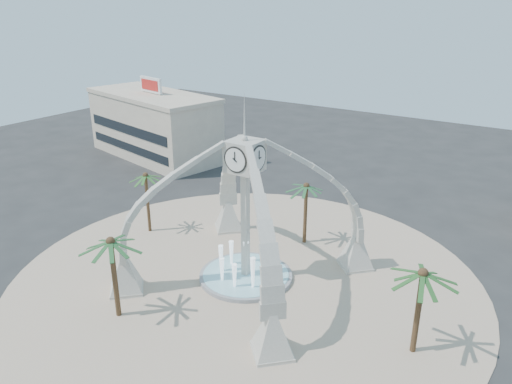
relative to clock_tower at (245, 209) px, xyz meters
The scene contains 9 objects.
ground 6.49m from the clock_tower, 90.00° to the left, with size 140.00×140.00×0.00m, color #282828.
plaza 6.46m from the clock_tower, 90.00° to the left, with size 40.00×40.00×0.06m, color tan.
clock_tower is the anchor object (origin of this frame).
fountain 6.20m from the clock_tower, 90.00° to the left, with size 8.00×8.00×3.62m.
building_nw 38.87m from the clock_tower, 145.49° to the left, with size 23.75×13.73×11.90m.
palm_east 15.05m from the clock_tower, ahead, with size 4.58×4.58×6.94m.
palm_west 13.81m from the clock_tower, behind, with size 4.13×4.13×6.81m.
palm_north 8.83m from the clock_tower, 83.63° to the left, with size 4.24×4.24×6.72m.
palm_south 11.02m from the clock_tower, 116.83° to the right, with size 4.41×4.41×7.10m.
Camera 1 is at (21.46, -30.73, 22.56)m, focal length 35.00 mm.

